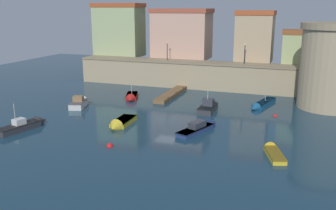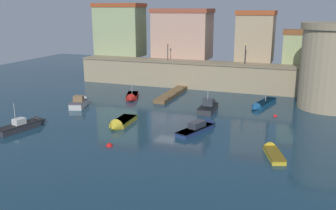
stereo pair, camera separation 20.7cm
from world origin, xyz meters
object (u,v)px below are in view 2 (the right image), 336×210
(moored_boat_5, at_px, (261,105))
(moored_boat_2, at_px, (209,106))
(mooring_buoy_0, at_px, (275,116))
(fortress_tower, at_px, (333,66))
(moored_boat_6, at_px, (80,102))
(mooring_buoy_1, at_px, (109,146))
(moored_boat_1, at_px, (132,97))
(moored_boat_7, at_px, (201,127))
(moored_boat_4, at_px, (26,125))
(moored_boat_3, at_px, (120,124))
(moored_boat_0, at_px, (272,151))
(quay_lamp_0, at_px, (168,48))
(quay_lamp_1, at_px, (245,50))

(moored_boat_5, bearing_deg, moored_boat_2, -41.20)
(moored_boat_2, xyz_separation_m, mooring_buoy_0, (8.25, -0.10, -0.51))
(fortress_tower, distance_m, moored_boat_6, 33.43)
(fortress_tower, height_order, mooring_buoy_0, fortress_tower)
(fortress_tower, bearing_deg, mooring_buoy_1, -132.19)
(moored_boat_1, bearing_deg, moored_boat_2, 59.92)
(moored_boat_2, height_order, moored_boat_7, moored_boat_2)
(moored_boat_5, height_order, moored_boat_7, moored_boat_5)
(moored_boat_4, relative_size, moored_boat_7, 0.94)
(moored_boat_3, bearing_deg, moored_boat_7, 98.78)
(moored_boat_0, bearing_deg, fortress_tower, -34.35)
(moored_boat_6, relative_size, mooring_buoy_0, 9.42)
(quay_lamp_0, distance_m, quay_lamp_1, 12.79)
(quay_lamp_1, xyz_separation_m, moored_boat_2, (-2.28, -13.10, -5.92))
(moored_boat_2, distance_m, moored_boat_3, 12.66)
(fortress_tower, distance_m, mooring_buoy_0, 10.66)
(moored_boat_4, bearing_deg, moored_boat_6, 11.52)
(moored_boat_7, bearing_deg, quay_lamp_1, 16.84)
(moored_boat_1, relative_size, moored_boat_5, 0.71)
(quay_lamp_1, bearing_deg, moored_boat_4, -125.38)
(moored_boat_0, bearing_deg, moored_boat_7, 41.98)
(moored_boat_7, height_order, mooring_buoy_0, moored_boat_7)
(quay_lamp_1, relative_size, moored_boat_0, 0.65)
(moored_boat_3, distance_m, moored_boat_7, 9.07)
(fortress_tower, height_order, moored_boat_4, fortress_tower)
(moored_boat_7, bearing_deg, moored_boat_6, 96.41)
(quay_lamp_1, xyz_separation_m, moored_boat_3, (-10.05, -23.10, -6.14))
(quay_lamp_1, relative_size, mooring_buoy_0, 6.18)
(moored_boat_0, bearing_deg, mooring_buoy_0, -14.89)
(moored_boat_2, relative_size, moored_boat_7, 0.80)
(moored_boat_1, xyz_separation_m, moored_boat_7, (13.17, -10.26, 0.06))
(mooring_buoy_0, bearing_deg, moored_boat_5, 116.84)
(moored_boat_1, bearing_deg, fortress_tower, 79.03)
(quay_lamp_1, distance_m, moored_boat_0, 27.37)
(quay_lamp_0, relative_size, moored_boat_3, 0.58)
(fortress_tower, relative_size, moored_boat_5, 1.50)
(fortress_tower, bearing_deg, quay_lamp_0, 165.14)
(fortress_tower, bearing_deg, moored_boat_2, -156.05)
(moored_boat_5, bearing_deg, moored_boat_3, -30.02)
(moored_boat_4, xyz_separation_m, moored_boat_5, (23.21, 18.40, -0.16))
(fortress_tower, xyz_separation_m, moored_boat_1, (-26.59, -4.39, -5.28))
(fortress_tower, relative_size, moored_boat_3, 2.11)
(moored_boat_1, distance_m, moored_boat_4, 17.05)
(quay_lamp_0, xyz_separation_m, quay_lamp_1, (12.79, 0.00, 0.09))
(moored_boat_1, relative_size, mooring_buoy_1, 8.18)
(moored_boat_3, distance_m, moored_boat_6, 10.96)
(moored_boat_7, distance_m, mooring_buoy_1, 10.47)
(fortress_tower, relative_size, moored_boat_6, 2.29)
(quay_lamp_1, height_order, moored_boat_4, quay_lamp_1)
(fortress_tower, height_order, moored_boat_3, fortress_tower)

